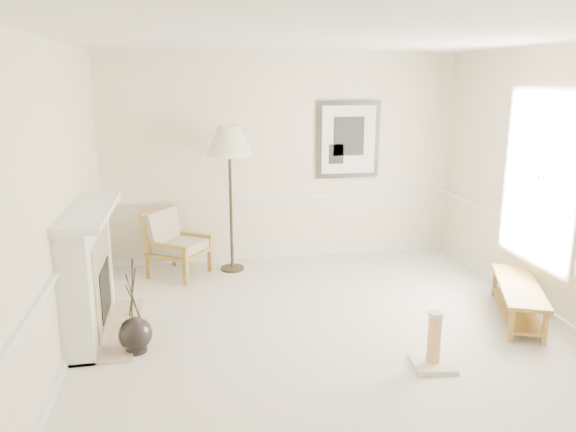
# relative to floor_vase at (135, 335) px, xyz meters

# --- Properties ---
(ground) EXTENTS (5.50, 5.50, 0.00)m
(ground) POSITION_rel_floor_vase_xyz_m (1.88, -0.07, -0.17)
(ground) COLOR silver
(ground) RESTS_ON ground
(room) EXTENTS (5.04, 5.54, 2.92)m
(room) POSITION_rel_floor_vase_xyz_m (2.01, 0.01, 1.69)
(room) COLOR beige
(room) RESTS_ON ground
(fireplace) EXTENTS (0.64, 1.64, 1.31)m
(fireplace) POSITION_rel_floor_vase_xyz_m (-0.47, 0.53, 0.47)
(fireplace) COLOR white
(fireplace) RESTS_ON ground
(floor_vase) EXTENTS (0.32, 0.32, 0.94)m
(floor_vase) POSITION_rel_floor_vase_xyz_m (0.00, 0.00, 0.00)
(floor_vase) COLOR black
(floor_vase) RESTS_ON ground
(armchair) EXTENTS (0.95, 0.93, 0.87)m
(armchair) POSITION_rel_floor_vase_xyz_m (0.32, 2.19, 0.29)
(armchair) COLOR olive
(armchair) RESTS_ON ground
(floor_lamp) EXTENTS (0.74, 0.74, 1.95)m
(floor_lamp) POSITION_rel_floor_vase_xyz_m (1.10, 2.21, 1.53)
(floor_lamp) COLOR black
(floor_lamp) RESTS_ON ground
(bench) EXTENTS (0.91, 1.42, 0.39)m
(bench) POSITION_rel_floor_vase_xyz_m (4.03, 0.06, 0.09)
(bench) COLOR olive
(bench) RESTS_ON ground
(scratching_post) EXTENTS (0.41, 0.41, 0.53)m
(scratching_post) POSITION_rel_floor_vase_xyz_m (2.68, -0.77, -0.01)
(scratching_post) COLOR silver
(scratching_post) RESTS_ON ground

